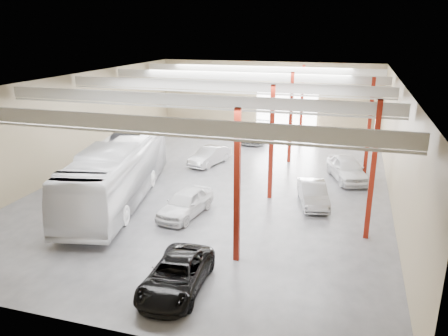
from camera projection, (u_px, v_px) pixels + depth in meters
The scene contains 8 objects.
depot_shell at pixel (225, 109), 29.03m from camera, with size 22.12×32.12×7.06m.
coach_bus at pixel (118, 172), 26.31m from camera, with size 3.07×13.13×3.66m, color white.
black_sedan at pixel (176, 275), 17.51m from camera, with size 2.17×4.70×1.31m, color black.
car_row_a at pixel (185, 203), 24.51m from camera, with size 1.75×4.35×1.48m, color white.
car_row_b at pixel (210, 156), 33.76m from camera, with size 1.45×4.16×1.37m, color #B5B5BA.
car_row_c at pixel (258, 133), 40.86m from camera, with size 2.18×5.37×1.56m, color slate.
car_right_near at pixel (313, 193), 26.05m from camera, with size 1.46×4.18×1.38m, color #9E9EA2.
car_right_far at pixel (347, 169), 30.26m from camera, with size 1.92×4.77×1.63m, color white.
Camera 1 is at (8.32, -27.17, 10.10)m, focal length 35.00 mm.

